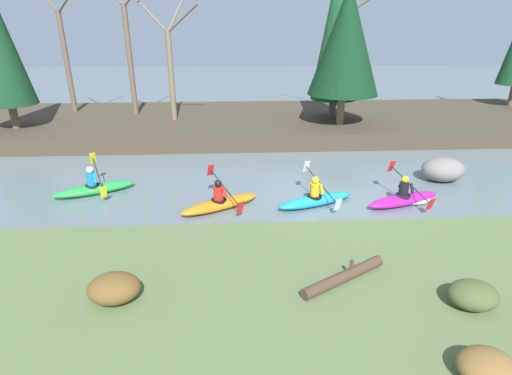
{
  "coord_description": "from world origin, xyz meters",
  "views": [
    {
      "loc": [
        -3.22,
        -12.11,
        5.52
      ],
      "look_at": [
        -2.55,
        -0.12,
        0.55
      ],
      "focal_mm": 28.0,
      "sensor_mm": 36.0,
      "label": 1
    }
  ],
  "objects_px": {
    "kayaker_lead": "(406,198)",
    "kayaker_far_back": "(95,188)",
    "kayaker_trailing": "(221,202)",
    "boulder_midstream": "(443,169)",
    "kayaker_middle": "(316,199)",
    "driftwood_log": "(344,276)"
  },
  "relations": [
    {
      "from": "kayaker_middle",
      "to": "driftwood_log",
      "type": "relative_size",
      "value": 1.38
    },
    {
      "from": "kayaker_middle",
      "to": "kayaker_trailing",
      "type": "relative_size",
      "value": 1.03
    },
    {
      "from": "kayaker_lead",
      "to": "kayaker_trailing",
      "type": "bearing_deg",
      "value": 161.08
    },
    {
      "from": "kayaker_lead",
      "to": "kayaker_middle",
      "type": "xyz_separation_m",
      "value": [
        -2.97,
        0.08,
        0.02
      ]
    },
    {
      "from": "kayaker_lead",
      "to": "driftwood_log",
      "type": "relative_size",
      "value": 1.38
    },
    {
      "from": "kayaker_trailing",
      "to": "kayaker_lead",
      "type": "bearing_deg",
      "value": -29.38
    },
    {
      "from": "driftwood_log",
      "to": "boulder_midstream",
      "type": "bearing_deg",
      "value": 19.73
    },
    {
      "from": "kayaker_middle",
      "to": "kayaker_lead",
      "type": "bearing_deg",
      "value": -22.73
    },
    {
      "from": "kayaker_trailing",
      "to": "boulder_midstream",
      "type": "distance_m",
      "value": 8.5
    },
    {
      "from": "kayaker_lead",
      "to": "kayaker_far_back",
      "type": "relative_size",
      "value": 1.02
    },
    {
      "from": "kayaker_trailing",
      "to": "driftwood_log",
      "type": "relative_size",
      "value": 1.33
    },
    {
      "from": "boulder_midstream",
      "to": "driftwood_log",
      "type": "height_order",
      "value": "driftwood_log"
    },
    {
      "from": "kayaker_middle",
      "to": "kayaker_trailing",
      "type": "height_order",
      "value": "same"
    },
    {
      "from": "kayaker_trailing",
      "to": "boulder_midstream",
      "type": "bearing_deg",
      "value": -15.91
    },
    {
      "from": "kayaker_lead",
      "to": "kayaker_far_back",
      "type": "xyz_separation_m",
      "value": [
        -10.45,
        1.44,
        0.02
      ]
    },
    {
      "from": "kayaker_trailing",
      "to": "driftwood_log",
      "type": "height_order",
      "value": "kayaker_trailing"
    },
    {
      "from": "kayaker_trailing",
      "to": "kayaker_middle",
      "type": "bearing_deg",
      "value": -27.65
    },
    {
      "from": "kayaker_far_back",
      "to": "kayaker_trailing",
      "type": "bearing_deg",
      "value": -43.3
    },
    {
      "from": "kayaker_lead",
      "to": "kayaker_middle",
      "type": "bearing_deg",
      "value": 159.28
    },
    {
      "from": "kayaker_far_back",
      "to": "kayaker_lead",
      "type": "bearing_deg",
      "value": -32.6
    },
    {
      "from": "kayaker_trailing",
      "to": "driftwood_log",
      "type": "xyz_separation_m",
      "value": [
        2.69,
        -4.77,
        0.42
      ]
    },
    {
      "from": "kayaker_middle",
      "to": "boulder_midstream",
      "type": "bearing_deg",
      "value": -0.9
    }
  ]
}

